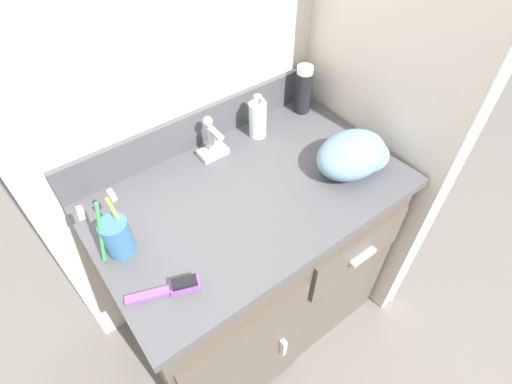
% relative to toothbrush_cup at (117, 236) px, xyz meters
% --- Properties ---
extents(ground_plane, '(6.00, 6.00, 0.00)m').
position_rel_toothbrush_cup_xyz_m(ground_plane, '(0.38, -0.03, -0.84)').
color(ground_plane, slate).
extents(wall_back, '(1.09, 0.08, 2.20)m').
position_rel_toothbrush_cup_xyz_m(wall_back, '(0.38, 0.30, 0.26)').
color(wall_back, beige).
rests_on(wall_back, ground_plane).
extents(wall_right, '(0.08, 0.64, 2.20)m').
position_rel_toothbrush_cup_xyz_m(wall_right, '(0.89, -0.03, 0.26)').
color(wall_right, beige).
rests_on(wall_right, ground_plane).
extents(vanity, '(0.91, 0.58, 0.78)m').
position_rel_toothbrush_cup_xyz_m(vanity, '(0.38, -0.04, -0.43)').
color(vanity, brown).
rests_on(vanity, ground_plane).
extents(backsplash, '(0.91, 0.02, 0.12)m').
position_rel_toothbrush_cup_xyz_m(backsplash, '(0.38, 0.24, 0.00)').
color(backsplash, '#4C4C51').
rests_on(backsplash, vanity).
extents(sink_faucet, '(0.09, 0.09, 0.14)m').
position_rel_toothbrush_cup_xyz_m(sink_faucet, '(0.38, 0.16, -0.01)').
color(sink_faucet, silver).
rests_on(sink_faucet, vanity).
extents(toothbrush_cup, '(0.09, 0.07, 0.20)m').
position_rel_toothbrush_cup_xyz_m(toothbrush_cup, '(0.00, 0.00, 0.00)').
color(toothbrush_cup, teal).
rests_on(toothbrush_cup, vanity).
extents(soap_dispenser, '(0.06, 0.06, 0.16)m').
position_rel_toothbrush_cup_xyz_m(soap_dispenser, '(0.55, 0.16, 0.01)').
color(soap_dispenser, silver).
rests_on(soap_dispenser, vanity).
extents(shaving_cream_can, '(0.06, 0.06, 0.17)m').
position_rel_toothbrush_cup_xyz_m(shaving_cream_can, '(0.76, 0.17, 0.03)').
color(shaving_cream_can, black).
rests_on(shaving_cream_can, vanity).
extents(hairbrush, '(0.17, 0.09, 0.03)m').
position_rel_toothbrush_cup_xyz_m(hairbrush, '(0.05, -0.18, -0.05)').
color(hairbrush, purple).
rests_on(hairbrush, vanity).
extents(hand_towel, '(0.24, 0.17, 0.12)m').
position_rel_toothbrush_cup_xyz_m(hand_towel, '(0.69, -0.14, -0.00)').
color(hand_towel, '#6B8EA8').
rests_on(hand_towel, vanity).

